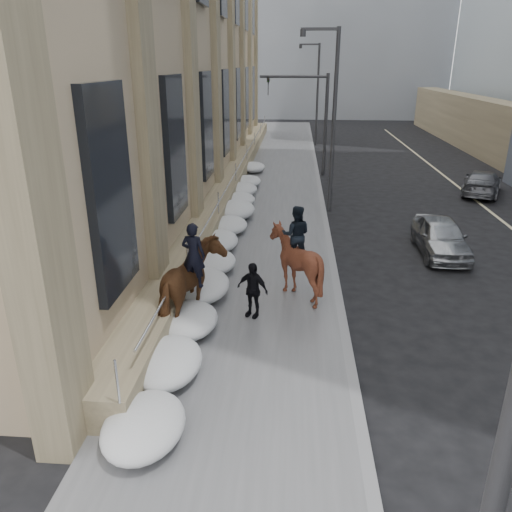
{
  "coord_description": "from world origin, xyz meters",
  "views": [
    {
      "loc": [
        1.22,
        -9.16,
        6.61
      ],
      "look_at": [
        0.23,
        3.39,
        1.7
      ],
      "focal_mm": 35.0,
      "sensor_mm": 36.0,
      "label": 1
    }
  ],
  "objects_px": {
    "pedestrian": "(252,290)",
    "car_grey": "(482,183)",
    "mounted_horse_left": "(191,284)",
    "mounted_horse_right": "(295,259)",
    "car_silver": "(441,236)"
  },
  "relations": [
    {
      "from": "pedestrian",
      "to": "car_grey",
      "type": "bearing_deg",
      "value": 77.23
    },
    {
      "from": "mounted_horse_left",
      "to": "pedestrian",
      "type": "bearing_deg",
      "value": -149.41
    },
    {
      "from": "mounted_horse_left",
      "to": "car_grey",
      "type": "relative_size",
      "value": 0.63
    },
    {
      "from": "mounted_horse_left",
      "to": "mounted_horse_right",
      "type": "relative_size",
      "value": 1.02
    },
    {
      "from": "mounted_horse_left",
      "to": "car_grey",
      "type": "xyz_separation_m",
      "value": [
        12.54,
        15.34,
        -0.62
      ]
    },
    {
      "from": "car_silver",
      "to": "car_grey",
      "type": "xyz_separation_m",
      "value": [
        4.57,
        9.25,
        -0.04
      ]
    },
    {
      "from": "mounted_horse_left",
      "to": "car_silver",
      "type": "xyz_separation_m",
      "value": [
        7.96,
        6.09,
        -0.59
      ]
    },
    {
      "from": "pedestrian",
      "to": "car_grey",
      "type": "distance_m",
      "value": 18.45
    },
    {
      "from": "mounted_horse_right",
      "to": "car_silver",
      "type": "height_order",
      "value": "mounted_horse_right"
    },
    {
      "from": "mounted_horse_left",
      "to": "mounted_horse_right",
      "type": "distance_m",
      "value": 3.32
    },
    {
      "from": "mounted_horse_left",
      "to": "mounted_horse_right",
      "type": "xyz_separation_m",
      "value": [
        2.67,
        1.96,
        0.0
      ]
    },
    {
      "from": "mounted_horse_right",
      "to": "pedestrian",
      "type": "bearing_deg",
      "value": 53.98
    },
    {
      "from": "mounted_horse_left",
      "to": "car_silver",
      "type": "height_order",
      "value": "mounted_horse_left"
    },
    {
      "from": "mounted_horse_left",
      "to": "car_grey",
      "type": "bearing_deg",
      "value": -117.49
    },
    {
      "from": "mounted_horse_right",
      "to": "car_grey",
      "type": "xyz_separation_m",
      "value": [
        9.86,
        13.37,
        -0.62
      ]
    }
  ]
}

